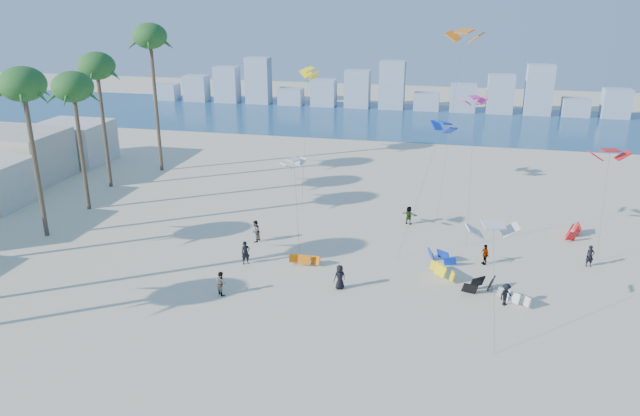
# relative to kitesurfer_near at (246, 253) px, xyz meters

# --- Properties ---
(ground) EXTENTS (220.00, 220.00, 0.00)m
(ground) POSITION_rel_kitesurfer_near_xyz_m (2.60, -14.22, -0.94)
(ground) COLOR beige
(ground) RESTS_ON ground
(ocean) EXTENTS (220.00, 220.00, 0.00)m
(ocean) POSITION_rel_kitesurfer_near_xyz_m (2.60, 57.78, -0.94)
(ocean) COLOR navy
(ocean) RESTS_ON ground
(kitesurfer_near) EXTENTS (0.82, 0.76, 1.88)m
(kitesurfer_near) POSITION_rel_kitesurfer_near_xyz_m (0.00, 0.00, 0.00)
(kitesurfer_near) COLOR black
(kitesurfer_near) RESTS_ON ground
(kitesurfer_mid) EXTENTS (1.08, 1.05, 1.75)m
(kitesurfer_mid) POSITION_rel_kitesurfer_near_xyz_m (-0.03, -5.22, -0.07)
(kitesurfer_mid) COLOR gray
(kitesurfer_mid) RESTS_ON ground
(kitesurfers_far) EXTENTS (27.81, 15.09, 1.91)m
(kitesurfers_far) POSITION_rel_kitesurfer_near_xyz_m (11.66, 3.71, -0.06)
(kitesurfers_far) COLOR black
(kitesurfers_far) RESTS_ON ground
(grounded_kites) EXTENTS (23.69, 16.47, 0.97)m
(grounded_kites) POSITION_rel_kitesurfer_near_xyz_m (17.29, 3.02, -0.50)
(grounded_kites) COLOR orange
(grounded_kites) RESTS_ON ground
(flying_kites) EXTENTS (34.49, 27.24, 17.59)m
(flying_kites) POSITION_rel_kitesurfer_near_xyz_m (16.44, 8.92, 10.07)
(flying_kites) COLOR silver
(flying_kites) RESTS_ON ground
(palm_row) EXTENTS (7.94, 44.80, 16.91)m
(palm_row) POSITION_rel_kitesurfer_near_xyz_m (-20.29, 1.97, 11.39)
(palm_row) COLOR brown
(palm_row) RESTS_ON ground
(distant_skyline) EXTENTS (85.00, 3.00, 8.40)m
(distant_skyline) POSITION_rel_kitesurfer_near_xyz_m (1.41, 67.78, 2.15)
(distant_skyline) COLOR #9EADBF
(distant_skyline) RESTS_ON ground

